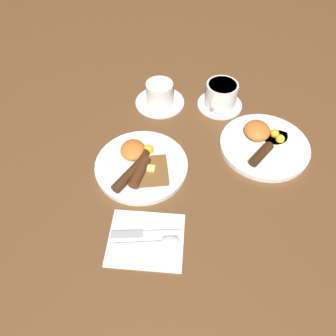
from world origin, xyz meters
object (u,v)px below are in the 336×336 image
knife (142,234)px  spoon (162,242)px  teacup_near (160,95)px  teacup_far (221,96)px  breakfast_plate_near (141,164)px  breakfast_plate_far (264,143)px

knife → spoon: spoon is taller
teacup_near → knife: teacup_near is taller
teacup_far → breakfast_plate_near: bearing=-40.7°
breakfast_plate_near → spoon: 0.23m
breakfast_plate_near → breakfast_plate_far: bearing=104.9°
breakfast_plate_near → teacup_far: 0.35m
breakfast_plate_near → teacup_far: bearing=139.3°
breakfast_plate_near → teacup_far: size_ratio=1.76×
spoon → teacup_near: bearing=88.3°
teacup_near → knife: (0.47, -0.02, -0.02)m
breakfast_plate_near → breakfast_plate_far: breakfast_plate_far is taller
breakfast_plate_far → breakfast_plate_near: bearing=-75.1°
spoon → breakfast_plate_far: bearing=43.5°
breakfast_plate_near → knife: size_ratio=1.52×
teacup_far → spoon: teacup_far is taller
teacup_near → spoon: teacup_near is taller
breakfast_plate_far → knife: size_ratio=1.53×
teacup_far → spoon: size_ratio=0.91×
teacup_far → teacup_near: bearing=-92.1°
knife → teacup_far: bearing=62.1°
breakfast_plate_far → knife: bearing=-47.9°
breakfast_plate_near → spoon: breakfast_plate_near is taller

